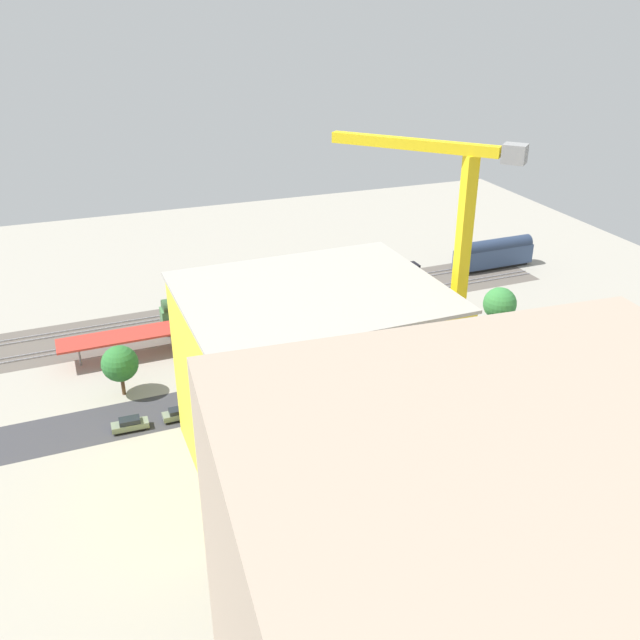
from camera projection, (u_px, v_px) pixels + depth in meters
ground_plane at (297, 364)px, 105.70m from camera, size 181.26×181.26×0.00m
rail_bed at (259, 310)px, 123.57m from camera, size 113.67×17.92×0.01m
street_asphalt at (309, 381)px, 100.83m from camera, size 113.50×12.38×0.01m
track_rails at (259, 309)px, 123.49m from camera, size 113.24×11.49×0.12m
platform_canopy_near at (256, 314)px, 113.29m from camera, size 63.00×6.88×3.91m
locomotive at (388, 275)px, 134.17m from camera, size 15.41×3.09×4.97m
passenger_coach at (493, 253)px, 141.02m from camera, size 17.80×3.65×6.29m
freight_coach_far at (211, 308)px, 116.48m from camera, size 17.13×3.47×6.10m
parked_car_0 at (430, 366)px, 103.58m from camera, size 4.60×1.97×1.71m
parked_car_1 at (391, 375)px, 101.12m from camera, size 4.41×1.76×1.66m
parked_car_2 at (354, 380)px, 99.51m from camera, size 4.65×2.06×1.84m
parked_car_3 at (314, 387)px, 98.05m from camera, size 4.78×2.08×1.75m
parked_car_4 at (274, 396)px, 95.74m from camera, size 4.36×1.91×1.69m
parked_car_5 at (227, 403)px, 94.03m from camera, size 4.42×2.20×1.82m
parked_car_6 at (178, 414)px, 91.65m from camera, size 4.08×1.82×1.62m
parked_car_7 at (130, 425)px, 89.41m from camera, size 4.76×1.83×1.72m
construction_building at (312, 378)px, 80.34m from camera, size 28.98×23.57×21.81m
construction_roof_slab at (311, 292)px, 75.53m from camera, size 29.60×24.19×0.40m
tower_crane at (450, 280)px, 79.90m from camera, size 16.22×17.30×37.75m
box_truck_0 at (352, 366)px, 101.75m from camera, size 8.95×2.92×3.32m
street_tree_0 at (120, 364)px, 95.52m from camera, size 5.17×5.17×7.59m
street_tree_1 at (500, 304)px, 113.00m from camera, size 5.51×5.51×8.14m
street_tree_2 at (364, 322)px, 107.05m from camera, size 5.69×5.69×8.07m
street_tree_3 at (300, 337)px, 103.71m from camera, size 4.31×4.31×6.77m
traffic_light at (365, 331)px, 106.77m from camera, size 0.50×0.36×6.00m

